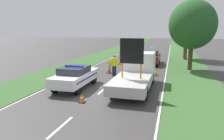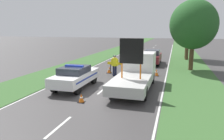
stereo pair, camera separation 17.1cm
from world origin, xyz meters
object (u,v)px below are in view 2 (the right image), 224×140
object	(u,v)px
roadside_tree_mid_left	(188,21)
pedestrian_civilian	(129,65)
queued_car_van_white	(130,51)
work_truck	(136,71)
traffic_cone_behind_barrier	(109,70)
police_car	(75,76)
roadside_tree_near_left	(194,25)
roadside_tree_near_right	(189,20)
traffic_cone_near_truck	(156,73)
traffic_cone_centre_front	(87,73)
queued_car_wagon_maroon	(152,57)
road_barrier	(122,64)
traffic_cone_near_police	(81,98)
police_officer	(115,64)

from	to	relation	value
roadside_tree_mid_left	pedestrian_civilian	bearing A→B (deg)	-112.08
pedestrian_civilian	queued_car_van_white	bearing A→B (deg)	80.94
work_truck	traffic_cone_behind_barrier	xyz separation A→B (m)	(-3.14, 4.01, -0.78)
police_car	roadside_tree_mid_left	bearing A→B (deg)	66.22
queued_car_van_white	roadside_tree_near_left	bearing A→B (deg)	130.55
roadside_tree_near_right	traffic_cone_near_truck	bearing A→B (deg)	-104.96
pedestrian_civilian	traffic_cone_centre_front	xyz separation A→B (m)	(-3.18, -1.45, -0.60)
queued_car_wagon_maroon	roadside_tree_near_right	xyz separation A→B (m)	(3.85, 4.54, 4.09)
queued_car_wagon_maroon	roadside_tree_near_left	bearing A→B (deg)	145.20
road_barrier	pedestrian_civilian	world-z (taller)	pedestrian_civilian
traffic_cone_near_police	queued_car_van_white	world-z (taller)	queued_car_van_white
pedestrian_civilian	traffic_cone_centre_front	distance (m)	3.55
traffic_cone_centre_front	traffic_cone_behind_barrier	xyz separation A→B (m)	(1.26, 2.07, -0.04)
roadside_tree_near_left	queued_car_wagon_maroon	bearing A→B (deg)	145.20
traffic_cone_behind_barrier	road_barrier	bearing A→B (deg)	-2.14
traffic_cone_near_police	traffic_cone_centre_front	bearing A→B (deg)	109.51
police_officer	road_barrier	bearing A→B (deg)	-133.92
roadside_tree_near_right	roadside_tree_mid_left	world-z (taller)	roadside_tree_mid_left
traffic_cone_centre_front	traffic_cone_near_truck	size ratio (longest dim) A/B	1.20
traffic_cone_near_truck	work_truck	bearing A→B (deg)	-104.59
police_officer	traffic_cone_behind_barrier	bearing A→B (deg)	-77.02
traffic_cone_near_police	traffic_cone_centre_front	distance (m)	6.30
traffic_cone_near_police	queued_car_van_white	bearing A→B (deg)	93.97
traffic_cone_centre_front	queued_car_van_white	bearing A→B (deg)	87.30
traffic_cone_near_police	traffic_cone_behind_barrier	distance (m)	8.05
police_officer	pedestrian_civilian	distance (m)	1.22
roadside_tree_near_left	traffic_cone_centre_front	bearing A→B (deg)	-146.55
traffic_cone_centre_front	traffic_cone_near_truck	xyz separation A→B (m)	(5.43, 2.05, -0.06)
roadside_tree_mid_left	roadside_tree_near_right	bearing A→B (deg)	-89.74
police_officer	traffic_cone_behind_barrier	size ratio (longest dim) A/B	2.95
police_officer	work_truck	bearing A→B (deg)	105.64
traffic_cone_behind_barrier	roadside_tree_mid_left	bearing A→B (deg)	59.57
traffic_cone_near_police	traffic_cone_centre_front	xyz separation A→B (m)	(-2.10, 5.94, 0.10)
roadside_tree_mid_left	roadside_tree_near_left	bearing A→B (deg)	-89.55
traffic_cone_centre_front	traffic_cone_behind_barrier	size ratio (longest dim) A/B	1.15
police_car	pedestrian_civilian	bearing A→B (deg)	60.98
police_officer	roadside_tree_near_right	distance (m)	13.92
police_officer	roadside_tree_mid_left	size ratio (longest dim) A/B	0.25
work_truck	road_barrier	world-z (taller)	work_truck
police_officer	roadside_tree_near_right	bearing A→B (deg)	-140.85
police_officer	traffic_cone_near_truck	size ratio (longest dim) A/B	3.09
police_car	queued_car_wagon_maroon	world-z (taller)	queued_car_wagon_maroon
road_barrier	traffic_cone_behind_barrier	distance (m)	1.34
queued_car_wagon_maroon	roadside_tree_mid_left	xyz separation A→B (m)	(3.85, 5.81, 4.12)
road_barrier	pedestrian_civilian	size ratio (longest dim) A/B	1.71
police_car	pedestrian_civilian	xyz separation A→B (m)	(2.68, 4.75, 0.14)
police_officer	traffic_cone_behind_barrier	world-z (taller)	police_officer
pedestrian_civilian	roadside_tree_near_left	xyz separation A→B (m)	(5.18, 4.08, 3.35)
roadside_tree_mid_left	queued_car_wagon_maroon	bearing A→B (deg)	-123.51
work_truck	traffic_cone_near_truck	bearing A→B (deg)	-102.42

